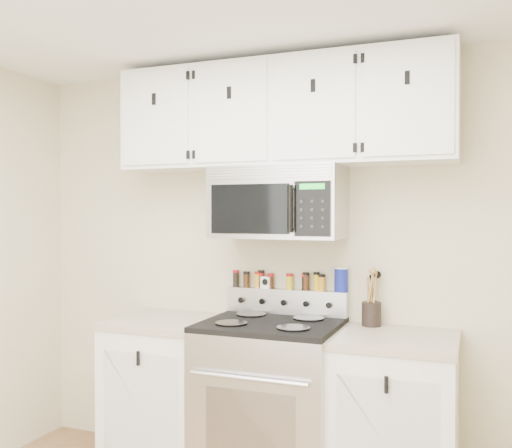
% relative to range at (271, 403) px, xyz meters
% --- Properties ---
extents(back_wall, '(3.50, 0.01, 2.50)m').
position_rel_range_xyz_m(back_wall, '(0.00, 0.32, 0.76)').
color(back_wall, '#BBAF8C').
rests_on(back_wall, floor).
extents(range, '(0.76, 0.65, 1.10)m').
position_rel_range_xyz_m(range, '(0.00, 0.00, 0.00)').
color(range, '#B7B7BA').
rests_on(range, floor).
extents(base_cabinet_left, '(0.64, 0.62, 0.92)m').
position_rel_range_xyz_m(base_cabinet_left, '(-0.69, 0.02, -0.03)').
color(base_cabinet_left, white).
rests_on(base_cabinet_left, floor).
extents(base_cabinet_right, '(0.64, 0.62, 0.92)m').
position_rel_range_xyz_m(base_cabinet_right, '(0.69, 0.02, -0.03)').
color(base_cabinet_right, white).
rests_on(base_cabinet_right, floor).
extents(microwave, '(0.76, 0.44, 0.42)m').
position_rel_range_xyz_m(microwave, '(0.00, 0.13, 1.14)').
color(microwave, '#9E9EA3').
rests_on(microwave, back_wall).
extents(upper_cabinets, '(2.00, 0.35, 0.62)m').
position_rel_range_xyz_m(upper_cabinets, '(-0.00, 0.15, 1.66)').
color(upper_cabinets, white).
rests_on(upper_cabinets, back_wall).
extents(utensil_crock, '(0.11, 0.11, 0.32)m').
position_rel_range_xyz_m(utensil_crock, '(0.53, 0.23, 0.51)').
color(utensil_crock, black).
rests_on(utensil_crock, base_cabinet_right).
extents(kitchen_timer, '(0.07, 0.06, 0.07)m').
position_rel_range_xyz_m(kitchen_timer, '(-0.13, 0.28, 0.65)').
color(kitchen_timer, white).
rests_on(kitchen_timer, range).
extents(salt_canister, '(0.08, 0.08, 0.15)m').
position_rel_range_xyz_m(salt_canister, '(0.34, 0.28, 0.69)').
color(salt_canister, navy).
rests_on(salt_canister, range).
extents(spice_jar_0, '(0.04, 0.04, 0.11)m').
position_rel_range_xyz_m(spice_jar_0, '(-0.34, 0.28, 0.67)').
color(spice_jar_0, black).
rests_on(spice_jar_0, range).
extents(spice_jar_1, '(0.04, 0.04, 0.10)m').
position_rel_range_xyz_m(spice_jar_1, '(-0.27, 0.28, 0.66)').
color(spice_jar_1, '#3A210E').
rests_on(spice_jar_1, range).
extents(spice_jar_2, '(0.05, 0.05, 0.10)m').
position_rel_range_xyz_m(spice_jar_2, '(-0.19, 0.28, 0.67)').
color(spice_jar_2, orange).
rests_on(spice_jar_2, range).
extents(spice_jar_3, '(0.04, 0.04, 0.09)m').
position_rel_range_xyz_m(spice_jar_3, '(-0.17, 0.28, 0.66)').
color(spice_jar_3, black).
rests_on(spice_jar_3, range).
extents(spice_jar_4, '(0.04, 0.04, 0.11)m').
position_rel_range_xyz_m(spice_jar_4, '(-0.17, 0.28, 0.67)').
color(spice_jar_4, black).
rests_on(spice_jar_4, range).
extents(spice_jar_5, '(0.04, 0.04, 0.09)m').
position_rel_range_xyz_m(spice_jar_5, '(-0.10, 0.28, 0.66)').
color(spice_jar_5, '#381B0D').
rests_on(spice_jar_5, range).
extents(spice_jar_6, '(0.04, 0.04, 0.10)m').
position_rel_range_xyz_m(spice_jar_6, '(0.02, 0.28, 0.66)').
color(spice_jar_6, gold).
rests_on(spice_jar_6, range).
extents(spice_jar_7, '(0.04, 0.04, 0.10)m').
position_rel_range_xyz_m(spice_jar_7, '(0.12, 0.28, 0.66)').
color(spice_jar_7, black).
rests_on(spice_jar_7, range).
extents(spice_jar_8, '(0.04, 0.04, 0.11)m').
position_rel_range_xyz_m(spice_jar_8, '(0.12, 0.28, 0.67)').
color(spice_jar_8, '#41220F').
rests_on(spice_jar_8, range).
extents(spice_jar_9, '(0.04, 0.04, 0.11)m').
position_rel_range_xyz_m(spice_jar_9, '(0.19, 0.28, 0.67)').
color(spice_jar_9, gold).
rests_on(spice_jar_9, range).
extents(spice_jar_10, '(0.04, 0.04, 0.10)m').
position_rel_range_xyz_m(spice_jar_10, '(0.22, 0.28, 0.66)').
color(spice_jar_10, orange).
rests_on(spice_jar_10, range).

